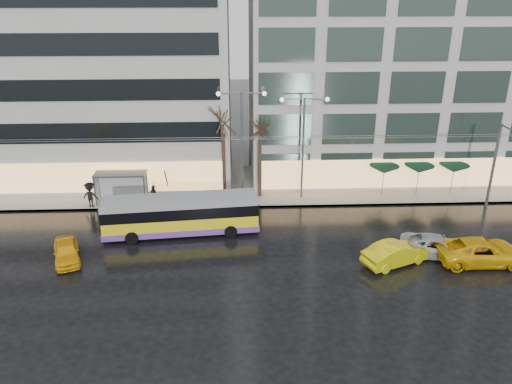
{
  "coord_description": "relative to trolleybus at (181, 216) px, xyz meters",
  "views": [
    {
      "loc": [
        1.5,
        -28.14,
        16.78
      ],
      "look_at": [
        2.9,
        5.0,
        3.06
      ],
      "focal_mm": 35.0,
      "sensor_mm": 36.0,
      "label": 1
    }
  ],
  "objects": [
    {
      "name": "taxi_c",
      "position": [
        19.91,
        -5.0,
        -0.59
      ],
      "size": [
        5.8,
        2.69,
        1.61
      ],
      "primitive_type": "imported",
      "rotation": [
        0.0,
        0.0,
        1.57
      ],
      "color": "#F2B60C",
      "rests_on": "ground"
    },
    {
      "name": "tree_a",
      "position": [
        3.04,
        6.29,
        5.69
      ],
      "size": [
        3.2,
        3.2,
        8.4
      ],
      "color": "black",
      "rests_on": "sidewalk"
    },
    {
      "name": "street_lamp_near",
      "position": [
        4.54,
        6.09,
        4.6
      ],
      "size": [
        3.96,
        0.36,
        9.03
      ],
      "color": "#595B60",
      "rests_on": "sidewalk"
    },
    {
      "name": "kerb",
      "position": [
        4.54,
        4.34,
        -1.32
      ],
      "size": [
        80.0,
        0.1,
        0.15
      ],
      "primitive_type": "cube",
      "color": "slate",
      "rests_on": "ground"
    },
    {
      "name": "sedan_silver",
      "position": [
        17.46,
        -4.0,
        -0.7
      ],
      "size": [
        5.4,
        3.58,
        1.38
      ],
      "primitive_type": "imported",
      "rotation": [
        0.0,
        0.0,
        1.29
      ],
      "color": "#B3B4B8",
      "rests_on": "ground"
    },
    {
      "name": "parasol_c",
      "position": [
        22.54,
        6.29,
        1.06
      ],
      "size": [
        2.5,
        2.5,
        2.65
      ],
      "color": "#595B60",
      "rests_on": "sidewalk"
    },
    {
      "name": "street_lamp_far",
      "position": [
        9.54,
        6.09,
        4.32
      ],
      "size": [
        3.96,
        0.36,
        8.53
      ],
      "color": "#595B60",
      "rests_on": "sidewalk"
    },
    {
      "name": "ground",
      "position": [
        2.54,
        -4.71,
        -1.39
      ],
      "size": [
        140.0,
        140.0,
        0.0
      ],
      "primitive_type": "plane",
      "color": "black",
      "rests_on": "ground"
    },
    {
      "name": "parasol_b",
      "position": [
        19.54,
        6.29,
        1.06
      ],
      "size": [
        2.5,
        2.5,
        2.65
      ],
      "color": "#595B60",
      "rests_on": "sidewalk"
    },
    {
      "name": "pedestrian_c",
      "position": [
        -7.79,
        4.82,
        -0.11
      ],
      "size": [
        1.29,
        0.9,
        2.11
      ],
      "color": "black",
      "rests_on": "sidewalk"
    },
    {
      "name": "pedestrian_b",
      "position": [
        -3.62,
        7.44,
        -0.35
      ],
      "size": [
        1.08,
        1.0,
        1.77
      ],
      "color": "black",
      "rests_on": "sidewalk"
    },
    {
      "name": "catenary",
      "position": [
        3.54,
        3.23,
        2.86
      ],
      "size": [
        42.24,
        5.12,
        7.0
      ],
      "color": "#595B60",
      "rests_on": "ground"
    },
    {
      "name": "parasol_a",
      "position": [
        16.54,
        6.29,
        1.06
      ],
      "size": [
        2.5,
        2.5,
        2.65
      ],
      "color": "#595B60",
      "rests_on": "sidewalk"
    },
    {
      "name": "trolleybus",
      "position": [
        0.0,
        0.0,
        0.0
      ],
      "size": [
        11.25,
        4.63,
        5.14
      ],
      "color": "yellow",
      "rests_on": "ground"
    },
    {
      "name": "bus_shelter",
      "position": [
        -5.84,
        5.98,
        0.57
      ],
      "size": [
        4.2,
        1.6,
        2.51
      ],
      "color": "#595B60",
      "rests_on": "sidewalk"
    },
    {
      "name": "taxi_a",
      "position": [
        -7.2,
        -3.59,
        -0.73
      ],
      "size": [
        2.77,
        4.19,
        1.32
      ],
      "primitive_type": "imported",
      "rotation": [
        0.0,
        0.0,
        0.34
      ],
      "color": "#F3AC0C",
      "rests_on": "ground"
    },
    {
      "name": "building_left",
      "position": [
        -13.46,
        14.29,
        9.76
      ],
      "size": [
        34.0,
        14.0,
        22.0
      ],
      "primitive_type": "cube",
      "color": "#A9A7A2",
      "rests_on": "sidewalk"
    },
    {
      "name": "pedestrian_a",
      "position": [
        -2.65,
        4.69,
        0.18
      ],
      "size": [
        1.27,
        1.28,
        2.19
      ],
      "color": "black",
      "rests_on": "sidewalk"
    },
    {
      "name": "sidewalk",
      "position": [
        4.54,
        9.29,
        -1.32
      ],
      "size": [
        80.0,
        10.0,
        0.15
      ],
      "primitive_type": "cube",
      "color": "gray",
      "rests_on": "ground"
    },
    {
      "name": "taxi_b",
      "position": [
        14.32,
        -4.92,
        -0.63
      ],
      "size": [
        4.88,
        3.34,
        1.52
      ],
      "primitive_type": "imported",
      "rotation": [
        0.0,
        0.0,
        1.99
      ],
      "color": "#D1C90B",
      "rests_on": "ground"
    },
    {
      "name": "building_right",
      "position": [
        21.54,
        14.29,
        11.26
      ],
      "size": [
        32.0,
        14.0,
        25.0
      ],
      "primitive_type": "cube",
      "color": "#A9A7A2",
      "rests_on": "sidewalk"
    },
    {
      "name": "tree_b",
      "position": [
        6.04,
        6.49,
        5.01
      ],
      "size": [
        3.2,
        3.2,
        7.7
      ],
      "color": "black",
      "rests_on": "sidewalk"
    }
  ]
}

